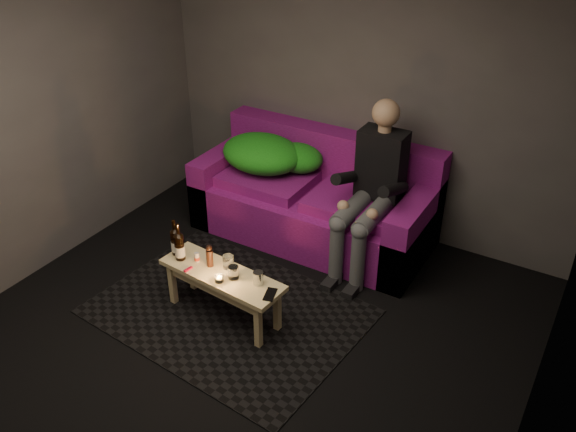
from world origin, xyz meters
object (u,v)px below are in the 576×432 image
Objects in this scene: person at (372,186)px; beer_bottle_a at (176,242)px; beer_bottle_b at (179,246)px; steel_cup at (258,278)px; coffee_table at (222,281)px; sofa at (316,201)px.

person reaches higher than beer_bottle_a.
steel_cup is at bearing 3.45° from beer_bottle_b.
person reaches higher than coffee_table.
person is at bearing 51.31° from beer_bottle_b.
person is 4.62× the size of beer_bottle_b.
coffee_table is at bearing -116.90° from person.
sofa is 0.76m from person.
beer_bottle_a is at bearing -131.50° from person.
steel_cup is (0.28, -1.41, 0.13)m from sofa.
person is 1.66m from beer_bottle_a.
coffee_table is at bearing 2.14° from beer_bottle_b.
beer_bottle_a is 0.97× the size of beer_bottle_b.
person reaches higher than sofa.
sofa reaches higher than coffee_table.
sofa reaches higher than beer_bottle_a.
beer_bottle_b reaches higher than beer_bottle_a.
sofa is at bearing 74.24° from beer_bottle_b.
sofa is 1.50m from beer_bottle_a.
beer_bottle_a is at bearing -108.82° from sofa.
steel_cup reaches higher than coffee_table.
steel_cup is at bearing -78.65° from sofa.
beer_bottle_a is at bearing -179.90° from steel_cup.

